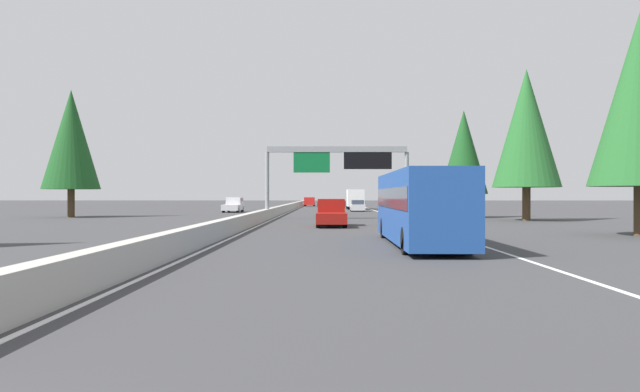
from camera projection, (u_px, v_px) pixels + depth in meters
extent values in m
plane|color=#38383A|center=(282.00, 214.00, 63.72)|extent=(320.00, 320.00, 0.00)
cube|color=#ADAAA3|center=(290.00, 207.00, 83.72)|extent=(180.00, 0.56, 0.90)
cube|color=silver|center=(378.00, 212.00, 73.57)|extent=(160.00, 0.16, 0.01)
cube|color=silver|center=(290.00, 212.00, 73.71)|extent=(160.00, 0.16, 0.01)
cylinder|color=gray|center=(267.00, 186.00, 51.20)|extent=(0.36, 0.36, 5.91)
cylinder|color=gray|center=(407.00, 186.00, 51.04)|extent=(0.36, 0.36, 5.91)
cube|color=gray|center=(337.00, 149.00, 51.11)|extent=(0.50, 12.32, 0.50)
cube|color=#0C602D|center=(312.00, 162.00, 50.99)|extent=(0.12, 3.20, 1.90)
cube|color=black|center=(368.00, 161.00, 50.93)|extent=(0.16, 4.20, 1.50)
cube|color=#1E4793|center=(419.00, 206.00, 24.77)|extent=(11.50, 2.50, 2.90)
cube|color=#2D3847|center=(419.00, 198.00, 24.77)|extent=(11.04, 2.55, 0.84)
cylinder|color=black|center=(384.00, 228.00, 28.81)|extent=(1.00, 0.30, 1.00)
cylinder|color=black|center=(428.00, 228.00, 28.78)|extent=(1.00, 0.30, 1.00)
cylinder|color=black|center=(406.00, 241.00, 20.76)|extent=(1.00, 0.30, 1.00)
cylinder|color=black|center=(468.00, 241.00, 20.73)|extent=(1.00, 0.30, 1.00)
cube|color=maroon|center=(331.00, 217.00, 39.40)|extent=(5.60, 2.00, 0.70)
cube|color=maroon|center=(331.00, 205.00, 40.40)|extent=(2.24, 1.84, 0.90)
cube|color=#2D3847|center=(331.00, 204.00, 40.40)|extent=(2.02, 1.92, 0.41)
cylinder|color=black|center=(319.00, 219.00, 41.25)|extent=(0.80, 0.28, 0.80)
cylinder|color=black|center=(343.00, 219.00, 41.23)|extent=(0.80, 0.28, 0.80)
cylinder|color=black|center=(318.00, 222.00, 37.56)|extent=(0.80, 0.28, 0.80)
cylinder|color=black|center=(345.00, 222.00, 37.54)|extent=(0.80, 0.28, 0.80)
cube|color=silver|center=(358.00, 207.00, 75.79)|extent=(4.40, 1.80, 0.76)
cube|color=#2D3847|center=(358.00, 202.00, 75.57)|extent=(2.46, 1.51, 0.56)
cylinder|color=black|center=(351.00, 209.00, 77.20)|extent=(0.64, 0.22, 0.64)
cylinder|color=black|center=(363.00, 209.00, 77.18)|extent=(0.64, 0.22, 0.64)
cylinder|color=black|center=(352.00, 209.00, 74.39)|extent=(0.64, 0.22, 0.64)
cylinder|color=black|center=(364.00, 209.00, 74.37)|extent=(0.64, 0.22, 0.64)
cube|color=white|center=(355.00, 198.00, 86.40)|extent=(6.12, 2.40, 2.50)
cube|color=#2D6B38|center=(354.00, 200.00, 90.65)|extent=(2.38, 2.30, 1.90)
cylinder|color=black|center=(347.00, 206.00, 90.49)|extent=(0.90, 0.28, 0.90)
cylinder|color=black|center=(361.00, 206.00, 90.47)|extent=(0.90, 0.28, 0.90)
cylinder|color=black|center=(349.00, 206.00, 84.71)|extent=(0.90, 0.28, 0.90)
cylinder|color=black|center=(363.00, 206.00, 84.69)|extent=(0.90, 0.28, 0.90)
cube|color=red|center=(310.00, 201.00, 110.77)|extent=(5.00, 1.95, 1.44)
cube|color=#2D3847|center=(309.00, 200.00, 108.47)|extent=(0.08, 1.48, 0.56)
cylinder|color=black|center=(305.00, 204.00, 112.48)|extent=(0.70, 0.24, 0.70)
cylinder|color=black|center=(314.00, 204.00, 112.46)|extent=(0.70, 0.24, 0.70)
cylinder|color=black|center=(305.00, 204.00, 109.08)|extent=(0.70, 0.24, 0.70)
cylinder|color=black|center=(314.00, 204.00, 109.06)|extent=(0.70, 0.24, 0.70)
cube|color=silver|center=(233.00, 207.00, 71.66)|extent=(5.60, 2.00, 0.70)
cube|color=silver|center=(234.00, 201.00, 72.67)|extent=(2.24, 1.84, 0.90)
cube|color=#2D3847|center=(234.00, 200.00, 72.67)|extent=(2.02, 1.92, 0.41)
cylinder|color=black|center=(229.00, 209.00, 73.52)|extent=(0.80, 0.28, 0.80)
cylinder|color=black|center=(242.00, 209.00, 73.50)|extent=(0.80, 0.28, 0.80)
cylinder|color=black|center=(223.00, 209.00, 69.82)|extent=(0.80, 0.28, 0.80)
cylinder|color=black|center=(238.00, 209.00, 69.80)|extent=(0.80, 0.28, 0.80)
cylinder|color=#4C3823|center=(640.00, 211.00, 30.11)|extent=(0.64, 0.64, 2.59)
cylinder|color=#4C3823|center=(526.00, 204.00, 48.31)|extent=(0.66, 0.66, 2.78)
cone|color=#236028|center=(526.00, 128.00, 48.29)|extent=(5.57, 5.57, 9.87)
cylinder|color=#4C3823|center=(464.00, 206.00, 54.89)|extent=(0.60, 0.60, 2.24)
cone|color=#194C1E|center=(464.00, 152.00, 54.88)|extent=(4.47, 4.47, 7.93)
cylinder|color=#4C3823|center=(71.00, 203.00, 55.69)|extent=(0.65, 0.65, 2.70)
cone|color=#194C1E|center=(71.00, 139.00, 55.68)|extent=(5.40, 5.40, 9.57)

